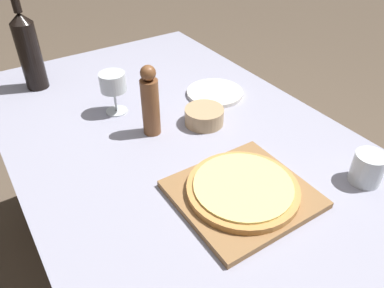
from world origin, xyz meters
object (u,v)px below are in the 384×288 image
(wine_glass, at_px, (113,84))
(small_bowl, at_px, (204,116))
(pizza, at_px, (242,189))
(pepper_mill, at_px, (150,102))
(wine_bottle, at_px, (29,51))

(wine_glass, bearing_deg, small_bowl, -46.30)
(pizza, relative_size, wine_glass, 1.98)
(pepper_mill, relative_size, small_bowl, 1.79)
(wine_glass, relative_size, small_bowl, 1.13)
(wine_glass, bearing_deg, wine_bottle, 118.32)
(pizza, height_order, pepper_mill, pepper_mill)
(wine_bottle, bearing_deg, small_bowl, -54.75)
(pepper_mill, bearing_deg, pizza, -82.14)
(pizza, xyz_separation_m, wine_bottle, (-0.27, 0.88, 0.11))
(wine_bottle, relative_size, pepper_mill, 1.51)
(pizza, bearing_deg, wine_glass, 99.96)
(pizza, bearing_deg, pepper_mill, 97.86)
(wine_bottle, distance_m, pepper_mill, 0.55)
(wine_bottle, bearing_deg, pizza, -72.73)
(small_bowl, bearing_deg, pepper_mill, 164.50)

